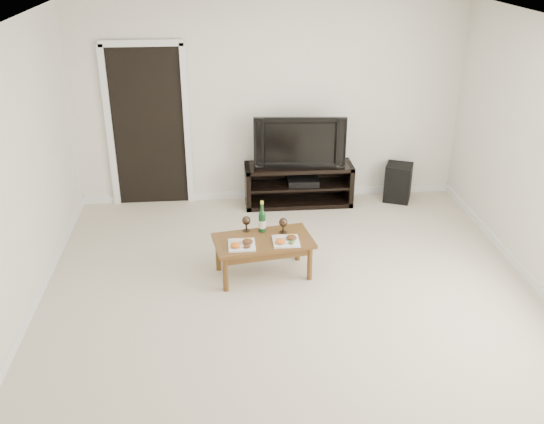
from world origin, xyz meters
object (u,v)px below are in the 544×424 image
Objects in this scene: television at (299,140)px; media_console at (299,184)px; coffee_table at (263,257)px; subwoofer at (398,182)px.

media_console is at bearing 0.00° from television.
coffee_table is (-0.61, -1.79, -0.68)m from television.
subwoofer is at bearing 0.36° from media_console.
subwoofer is 2.65m from coffee_table.
coffee_table is at bearing -114.60° from subwoofer.
television is at bearing 0.00° from media_console.
media_console reaches higher than subwoofer.
subwoofer is (1.35, 0.01, -0.63)m from television.
coffee_table is (-0.61, -1.79, -0.07)m from media_console.
television is at bearing 71.30° from coffee_table.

